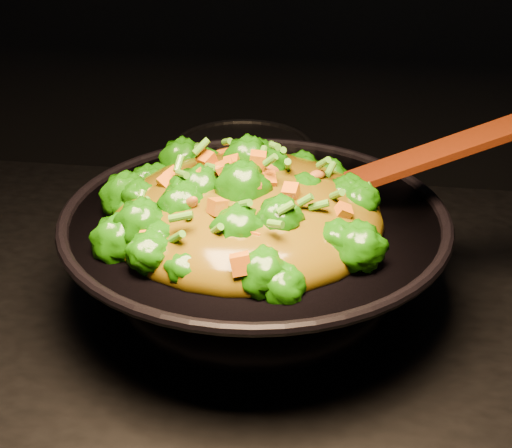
# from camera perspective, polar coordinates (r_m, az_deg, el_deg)

# --- Properties ---
(wok) EXTENTS (0.56, 0.56, 0.12)m
(wok) POSITION_cam_1_polar(r_m,az_deg,el_deg) (0.92, -0.09, -2.77)
(wok) COLOR black
(wok) RESTS_ON stovetop
(stir_fry) EXTENTS (0.39, 0.39, 0.11)m
(stir_fry) POSITION_cam_1_polar(r_m,az_deg,el_deg) (0.85, -0.65, 3.18)
(stir_fry) COLOR #185C06
(stir_fry) RESTS_ON wok
(spatula) EXTENTS (0.30, 0.08, 0.13)m
(spatula) POSITION_cam_1_polar(r_m,az_deg,el_deg) (0.91, 10.71, 4.30)
(spatula) COLOR #3B1705
(spatula) RESTS_ON wok
(back_pot) EXTENTS (0.20, 0.20, 0.11)m
(back_pot) POSITION_cam_1_polar(r_m,az_deg,el_deg) (1.13, -0.96, 3.29)
(back_pot) COLOR black
(back_pot) RESTS_ON stovetop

